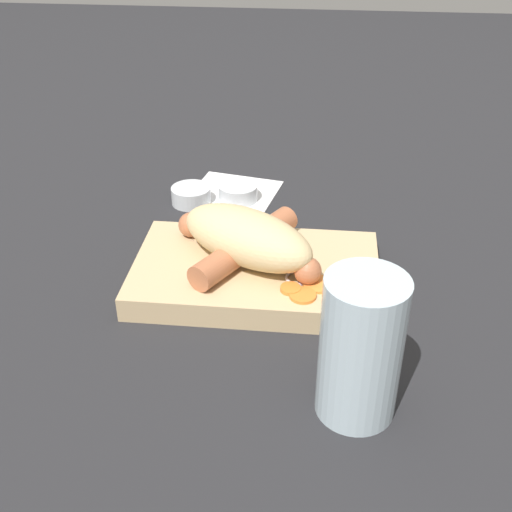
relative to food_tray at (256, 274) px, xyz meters
name	(u,v)px	position (x,y,z in m)	size (l,w,h in m)	color
ground_plane	(256,284)	(0.00, 0.00, -0.01)	(3.00, 3.00, 0.00)	#232326
food_tray	(256,274)	(0.00, 0.00, 0.00)	(0.27, 0.17, 0.03)	tan
bread_roll	(247,237)	(-0.01, 0.01, 0.04)	(0.18, 0.15, 0.06)	#DBBC84
sausage	(246,246)	(-0.01, 0.01, 0.03)	(0.17, 0.16, 0.03)	#B26642
pickled_veggies	(304,286)	(0.06, -0.04, 0.02)	(0.07, 0.06, 0.00)	orange
napkin	(233,193)	(-0.06, 0.22, -0.01)	(0.14, 0.14, 0.00)	white
condiment_cup_near	(238,194)	(-0.05, 0.20, 0.00)	(0.06, 0.06, 0.02)	silver
condiment_cup_far	(191,196)	(-0.11, 0.19, 0.00)	(0.06, 0.06, 0.02)	silver
drink_glass	(361,348)	(0.11, -0.18, 0.05)	(0.07, 0.07, 0.14)	silver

